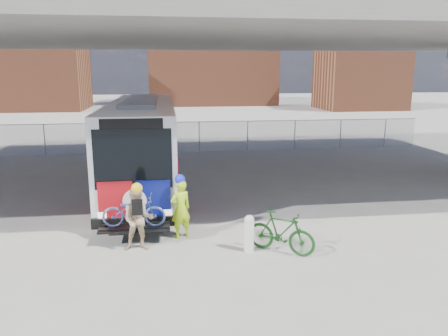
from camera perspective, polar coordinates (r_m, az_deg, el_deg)
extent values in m
plane|color=#9E9991|center=(15.08, -3.34, -6.10)|extent=(160.00, 160.00, 0.00)
cube|color=silver|center=(18.80, -10.56, 3.57)|extent=(2.55, 12.00, 3.20)
cube|color=black|center=(19.21, -10.57, 5.69)|extent=(2.61, 11.00, 1.28)
cube|color=black|center=(12.88, -11.79, 1.18)|extent=(2.24, 0.12, 1.76)
cube|color=black|center=(12.72, -12.00, 5.70)|extent=(1.78, 0.12, 0.30)
cube|color=black|center=(13.28, -11.46, -6.90)|extent=(2.55, 0.20, 0.30)
cube|color=#A30C13|center=(13.16, -13.97, -4.23)|extent=(1.00, 0.08, 1.20)
cube|color=navy|center=(13.08, -9.17, -4.12)|extent=(1.00, 0.08, 1.20)
cylinder|color=silver|center=(13.09, -11.58, -4.20)|extent=(0.70, 0.06, 0.70)
cube|color=gray|center=(18.62, -10.77, 8.65)|extent=(1.28, 7.20, 0.14)
cube|color=black|center=(12.81, -11.59, -7.64)|extent=(2.00, 0.70, 0.06)
cylinder|color=black|center=(14.95, -15.53, -4.71)|extent=(0.30, 1.00, 1.00)
cylinder|color=black|center=(14.80, -6.61, -4.49)|extent=(0.30, 1.00, 1.00)
cylinder|color=black|center=(23.25, -12.80, 1.54)|extent=(0.30, 1.00, 1.00)
cylinder|color=black|center=(23.16, -7.10, 1.72)|extent=(0.30, 1.00, 1.00)
cube|color=#A30C13|center=(15.33, -15.97, -1.20)|extent=(0.06, 2.60, 1.70)
cube|color=navy|center=(16.88, -15.23, 0.08)|extent=(0.06, 1.40, 1.70)
cube|color=#A30C13|center=(15.17, -6.17, -0.92)|extent=(0.06, 2.60, 1.70)
cube|color=navy|center=(16.73, -6.34, 0.35)|extent=(0.06, 1.40, 1.70)
imported|color=#445696|center=(12.65, -11.69, -5.53)|extent=(1.83, 0.77, 0.94)
cube|color=#605E59|center=(18.38, -4.66, 18.55)|extent=(40.00, 16.00, 1.50)
cube|color=#605E59|center=(18.48, -4.71, 21.02)|extent=(40.00, 0.60, 0.80)
cylinder|color=gray|center=(27.43, -22.38, 3.40)|extent=(0.06, 0.06, 1.80)
cylinder|color=gray|center=(26.70, -14.04, 3.74)|extent=(0.06, 0.06, 1.80)
cylinder|color=gray|center=(26.56, -5.41, 4.02)|extent=(0.06, 0.06, 1.80)
cylinder|color=gray|center=(27.02, 3.11, 4.20)|extent=(0.06, 0.06, 1.80)
cylinder|color=gray|center=(28.05, 11.19, 4.29)|extent=(0.06, 0.06, 1.80)
cylinder|color=gray|center=(29.58, 18.56, 4.29)|extent=(0.06, 0.06, 1.80)
plane|color=gray|center=(26.56, -5.41, 4.02)|extent=(30.00, 0.00, 30.00)
cube|color=gray|center=(26.44, -5.45, 5.99)|extent=(30.00, 0.05, 0.04)
cube|color=brown|center=(61.62, -24.27, 11.64)|extent=(14.00, 10.00, 10.00)
cube|color=brown|center=(66.64, -1.75, 13.56)|extent=(18.00, 12.00, 12.00)
cube|color=brown|center=(59.77, 17.35, 11.21)|extent=(10.00, 8.00, 8.00)
cylinder|color=brown|center=(71.29, 4.71, 18.70)|extent=(2.20, 2.20, 25.00)
cylinder|color=silver|center=(12.00, 3.29, -8.81)|extent=(0.27, 0.27, 0.90)
sphere|color=silver|center=(11.85, 3.31, -6.78)|extent=(0.27, 0.27, 0.27)
imported|color=#B7EA18|center=(12.88, -5.68, -5.34)|extent=(0.76, 0.65, 1.75)
sphere|color=#1B26E6|center=(12.64, -5.77, -1.48)|extent=(0.30, 0.30, 0.30)
imported|color=tan|center=(12.15, -11.14, -6.65)|extent=(0.86, 0.68, 1.74)
sphere|color=yellow|center=(11.89, -11.32, -2.61)|extent=(0.30, 0.30, 0.30)
cube|color=black|center=(11.83, -11.26, -5.06)|extent=(0.28, 0.17, 0.40)
imported|color=#164517|center=(11.96, 7.46, -8.32)|extent=(1.86, 1.57, 1.15)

